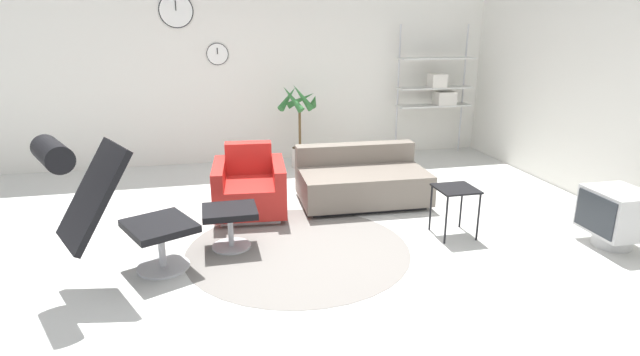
% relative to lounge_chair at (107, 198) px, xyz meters
% --- Properties ---
extents(ground_plane, '(12.00, 12.00, 0.00)m').
position_rel_lounge_chair_xyz_m(ground_plane, '(1.61, 0.60, -0.71)').
color(ground_plane, silver).
extents(wall_back, '(12.00, 0.09, 2.80)m').
position_rel_lounge_chair_xyz_m(wall_back, '(1.60, 3.53, 0.69)').
color(wall_back, silver).
rests_on(wall_back, ground_plane).
extents(wall_right, '(0.06, 12.00, 2.80)m').
position_rel_lounge_chair_xyz_m(wall_right, '(5.12, 0.60, 0.69)').
color(wall_right, silver).
rests_on(wall_right, ground_plane).
extents(round_rug, '(2.05, 2.05, 0.01)m').
position_rel_lounge_chair_xyz_m(round_rug, '(1.53, 0.25, -0.71)').
color(round_rug, slate).
rests_on(round_rug, ground_plane).
extents(lounge_chair, '(1.17, 0.93, 1.22)m').
position_rel_lounge_chair_xyz_m(lounge_chair, '(0.00, 0.00, 0.00)').
color(lounge_chair, '#BCBCC1').
rests_on(lounge_chair, ground_plane).
extents(ottoman, '(0.49, 0.42, 0.39)m').
position_rel_lounge_chair_xyz_m(ottoman, '(0.93, 0.45, -0.42)').
color(ottoman, '#BCBCC1').
rests_on(ottoman, ground_plane).
extents(armchair_red, '(0.82, 0.88, 0.73)m').
position_rel_lounge_chair_xyz_m(armchair_red, '(1.19, 1.30, -0.44)').
color(armchair_red, silver).
rests_on(armchair_red, ground_plane).
extents(couch_low, '(1.46, 0.93, 0.62)m').
position_rel_lounge_chair_xyz_m(couch_low, '(2.49, 1.38, -0.48)').
color(couch_low, black).
rests_on(couch_low, ground_plane).
extents(side_table, '(0.37, 0.37, 0.49)m').
position_rel_lounge_chair_xyz_m(side_table, '(3.07, 0.25, -0.29)').
color(side_table, black).
rests_on(side_table, ground_plane).
extents(crt_television, '(0.48, 0.54, 0.54)m').
position_rel_lounge_chair_xyz_m(crt_television, '(4.41, -0.32, -0.41)').
color(crt_television, '#B7B7B7').
rests_on(crt_television, ground_plane).
extents(potted_plant, '(0.60, 0.60, 1.23)m').
position_rel_lounge_chair_xyz_m(potted_plant, '(2.07, 2.97, -0.12)').
color(potted_plant, silver).
rests_on(potted_plant, ground_plane).
extents(shelf_unit, '(1.15, 0.28, 1.98)m').
position_rel_lounge_chair_xyz_m(shelf_unit, '(4.26, 3.19, 0.34)').
color(shelf_unit, '#BCBCC1').
rests_on(shelf_unit, ground_plane).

